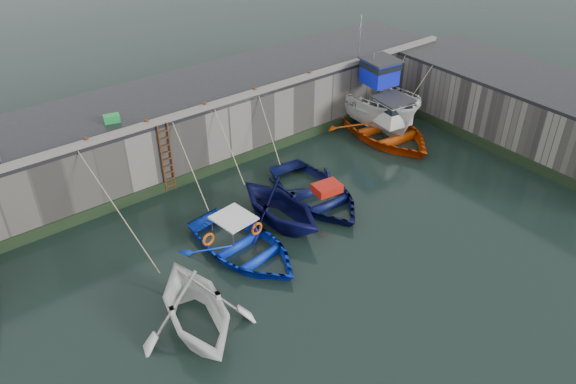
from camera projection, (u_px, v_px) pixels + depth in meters
ground at (362, 298)px, 18.99m from camera, size 120.00×120.00×0.00m
quay_back at (180, 125)px, 26.39m from camera, size 30.00×5.00×3.00m
quay_right at (545, 117)px, 27.16m from camera, size 5.00×15.00×3.00m
road_back at (176, 94)px, 25.52m from camera, size 30.00×5.00×0.16m
road_right at (554, 86)px, 26.28m from camera, size 5.00×15.00×0.16m
kerb_back at (202, 108)px, 23.87m from camera, size 30.00×0.30×0.20m
algae_back at (210, 170)px, 25.41m from camera, size 30.00×0.08×0.50m
algae_right at (509, 155)px, 26.56m from camera, size 0.08×15.00×0.50m
ladder at (167, 159)px, 23.62m from camera, size 0.51×0.08×3.20m
boat_near_white at (198, 327)px, 17.93m from camera, size 4.76×5.25×2.40m
boat_near_white_rope at (130, 246)px, 21.30m from camera, size 0.04×5.82×3.10m
boat_near_blue at (244, 252)px, 21.00m from camera, size 4.34×5.60×1.07m
boat_near_blue_rope at (191, 204)px, 23.65m from camera, size 0.04×4.01×3.10m
boat_near_blacktrim at (280, 222)px, 22.58m from camera, size 4.06×4.61×2.29m
boat_near_blacktrim_rope at (230, 183)px, 25.00m from camera, size 0.04×3.49×3.10m
boat_near_navy at (315, 199)px, 23.96m from camera, size 4.41×5.79×1.12m
boat_near_navy_rope at (268, 166)px, 26.24m from camera, size 0.04×3.25×3.10m
boat_far_white at (370, 102)px, 29.39m from camera, size 3.47×7.37×5.75m
boat_far_orange at (383, 128)px, 28.48m from camera, size 5.38×7.00×4.34m
fish_crate at (112, 119)px, 22.92m from camera, size 0.70×0.51×0.31m
bollard_a at (86, 141)px, 21.38m from camera, size 0.18×0.18×0.28m
bollard_b at (147, 123)px, 22.64m from camera, size 0.18×0.18×0.28m
bollard_c at (205, 105)px, 24.01m from camera, size 0.18×0.18×0.28m
bollard_d at (255, 90)px, 25.33m from camera, size 0.18×0.18×0.28m
bollard_e at (309, 74)px, 26.95m from camera, size 0.18×0.18×0.28m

